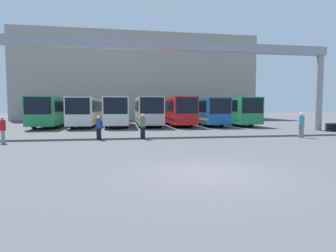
# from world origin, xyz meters

# --- Properties ---
(ground_plane) EXTENTS (200.00, 200.00, 0.00)m
(ground_plane) POSITION_xyz_m (0.00, 0.00, 0.00)
(ground_plane) COLOR #47474C
(building_backdrop) EXTENTS (42.67, 12.00, 15.26)m
(building_backdrop) POSITION_xyz_m (0.00, 43.84, 7.63)
(building_backdrop) COLOR gray
(building_backdrop) RESTS_ON ground
(overhead_gantry) EXTENTS (30.81, 0.80, 7.56)m
(overhead_gantry) POSITION_xyz_m (0.00, 13.85, 6.37)
(overhead_gantry) COLOR gray
(overhead_gantry) RESTS_ON ground
(bus_slot_0) EXTENTS (2.60, 10.70, 3.17)m
(bus_slot_0) POSITION_xyz_m (-10.43, 22.81, 1.83)
(bus_slot_0) COLOR #268C4C
(bus_slot_0) RESTS_ON ground
(bus_slot_1) EXTENTS (2.46, 12.39, 3.13)m
(bus_slot_1) POSITION_xyz_m (-6.96, 23.65, 1.81)
(bus_slot_1) COLOR silver
(bus_slot_1) RESTS_ON ground
(bus_slot_2) EXTENTS (2.50, 10.77, 3.18)m
(bus_slot_2) POSITION_xyz_m (-3.48, 22.84, 1.84)
(bus_slot_2) COLOR silver
(bus_slot_2) RESTS_ON ground
(bus_slot_3) EXTENTS (2.56, 11.25, 3.21)m
(bus_slot_3) POSITION_xyz_m (0.00, 23.08, 1.85)
(bus_slot_3) COLOR beige
(bus_slot_3) RESTS_ON ground
(bus_slot_4) EXTENTS (2.46, 11.68, 3.23)m
(bus_slot_4) POSITION_xyz_m (3.48, 23.29, 1.86)
(bus_slot_4) COLOR red
(bus_slot_4) RESTS_ON ground
(bus_slot_5) EXTENTS (2.50, 11.27, 3.15)m
(bus_slot_5) POSITION_xyz_m (6.96, 23.09, 1.81)
(bus_slot_5) COLOR #1959A5
(bus_slot_5) RESTS_ON ground
(bus_slot_6) EXTENTS (2.59, 11.46, 3.22)m
(bus_slot_6) POSITION_xyz_m (10.43, 23.18, 1.86)
(bus_slot_6) COLOR #268C4C
(bus_slot_6) RESTS_ON ground
(pedestrian_mid_right) EXTENTS (0.35, 0.35, 1.70)m
(pedestrian_mid_right) POSITION_xyz_m (-1.41, 9.62, 0.90)
(pedestrian_mid_right) COLOR black
(pedestrian_mid_right) RESTS_ON ground
(pedestrian_near_left) EXTENTS (0.33, 0.33, 1.57)m
(pedestrian_near_left) POSITION_xyz_m (-9.71, 8.84, 0.83)
(pedestrian_near_left) COLOR gray
(pedestrian_near_left) RESTS_ON ground
(pedestrian_far_center) EXTENTS (0.37, 0.37, 1.77)m
(pedestrian_far_center) POSITION_xyz_m (9.62, 8.67, 0.94)
(pedestrian_far_center) COLOR gray
(pedestrian_far_center) RESTS_ON ground
(pedestrian_near_right) EXTENTS (0.33, 0.33, 1.57)m
(pedestrian_near_right) POSITION_xyz_m (-4.27, 9.61, 0.83)
(pedestrian_near_right) COLOR black
(pedestrian_near_right) RESTS_ON ground
(tire_stack) EXTENTS (1.04, 1.04, 0.72)m
(tire_stack) POSITION_xyz_m (15.57, 12.74, 0.36)
(tire_stack) COLOR black
(tire_stack) RESTS_ON ground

